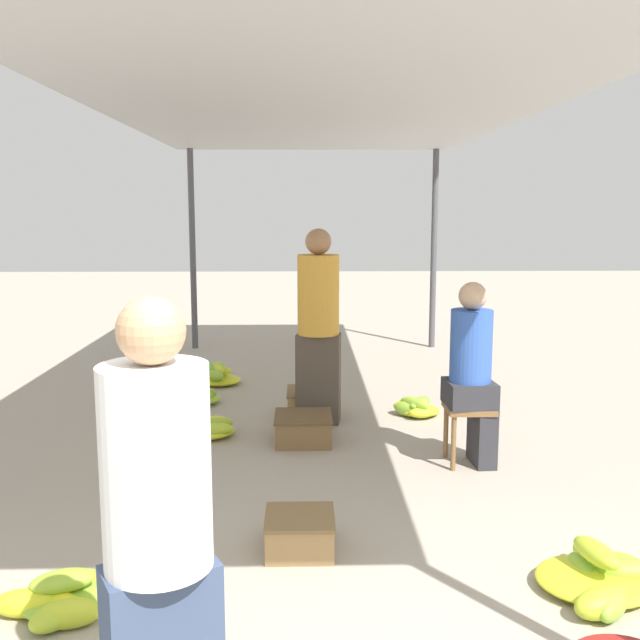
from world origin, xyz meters
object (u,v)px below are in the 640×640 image
object	(u,v)px
vendor_foreground	(159,539)
banana_pile_left_3	(216,374)
crate_far	(300,533)
vendor_seated	(473,370)
stool	(469,417)
banana_pile_left_0	(58,600)
crate_mid	(313,403)
banana_pile_right_0	(600,578)
crate_near	(303,428)
banana_pile_right_1	(416,408)
banana_pile_left_1	(209,428)
banana_pile_left_2	(194,395)
shopper_walking_mid	(318,323)

from	to	relation	value
vendor_foreground	banana_pile_left_3	size ratio (longest dim) A/B	3.15
crate_far	vendor_seated	bearing A→B (deg)	46.72
stool	banana_pile_left_0	world-z (taller)	stool
stool	crate_mid	world-z (taller)	stool
stool	banana_pile_right_0	world-z (taller)	stool
crate_near	banana_pile_right_1	bearing A→B (deg)	34.45
banana_pile_right_1	crate_far	distance (m)	2.75
banana_pile_left_1	banana_pile_left_2	xyz separation A→B (m)	(-0.27, 0.96, 0.03)
banana_pile_right_0	banana_pile_right_1	size ratio (longest dim) A/B	1.58
banana_pile_left_0	banana_pile_right_0	xyz separation A→B (m)	(2.58, 0.12, 0.01)
stool	crate_far	bearing A→B (deg)	-132.78
crate_far	stool	bearing A→B (deg)	47.22
banana_pile_left_1	crate_mid	distance (m)	1.02
vendor_foreground	banana_pile_left_2	size ratio (longest dim) A/B	2.87
vendor_seated	banana_pile_right_1	distance (m)	1.39
banana_pile_left_0	banana_pile_right_1	size ratio (longest dim) A/B	1.24
banana_pile_right_1	crate_near	size ratio (longest dim) A/B	0.97
banana_pile_left_1	crate_mid	bearing A→B (deg)	32.55
banana_pile_left_2	banana_pile_right_1	size ratio (longest dim) A/B	1.25
vendor_seated	crate_mid	world-z (taller)	vendor_seated
vendor_foreground	banana_pile_left_2	bearing A→B (deg)	97.52
banana_pile_right_1	crate_near	xyz separation A→B (m)	(-1.02, -0.70, 0.03)
banana_pile_left_0	crate_near	distance (m)	2.69
banana_pile_left_1	crate_far	world-z (taller)	crate_far
stool	crate_near	world-z (taller)	stool
vendor_foreground	stool	bearing A→B (deg)	60.13
banana_pile_left_1	shopper_walking_mid	size ratio (longest dim) A/B	0.31
banana_pile_left_1	banana_pile_right_0	distance (m)	3.34
crate_far	banana_pile_left_1	bearing A→B (deg)	110.45
vendor_foreground	crate_near	distance (m)	3.51
banana_pile_left_2	banana_pile_left_3	bearing A→B (deg)	80.47
banana_pile_left_3	crate_far	world-z (taller)	banana_pile_left_3
crate_far	shopper_walking_mid	bearing A→B (deg)	86.34
banana_pile_left_2	crate_near	xyz separation A→B (m)	(1.05, -1.15, 0.02)
banana_pile_left_3	shopper_walking_mid	bearing A→B (deg)	-52.24
vendor_foreground	shopper_walking_mid	size ratio (longest dim) A/B	0.94
banana_pile_left_1	banana_pile_right_0	world-z (taller)	banana_pile_right_0
banana_pile_left_0	banana_pile_left_2	distance (m)	3.58
crate_near	banana_pile_left_3	bearing A→B (deg)	115.81
banana_pile_left_1	banana_pile_right_0	xyz separation A→B (m)	(2.22, -2.50, 0.01)
banana_pile_right_0	crate_near	size ratio (longest dim) A/B	1.54
stool	banana_pile_left_3	xyz separation A→B (m)	(-2.13, 2.43, -0.24)
vendor_seated	crate_far	xyz separation A→B (m)	(-1.25, -1.32, -0.60)
banana_pile_right_0	banana_pile_right_1	world-z (taller)	banana_pile_right_0
vendor_seated	banana_pile_left_3	bearing A→B (deg)	131.46
banana_pile_right_1	crate_near	world-z (taller)	crate_near
banana_pile_right_0	banana_pile_right_1	xyz separation A→B (m)	(-0.42, 3.01, 0.01)
vendor_foreground	crate_mid	bearing A→B (deg)	82.63
crate_mid	shopper_walking_mid	distance (m)	0.78
banana_pile_left_1	stool	bearing A→B (deg)	-19.59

